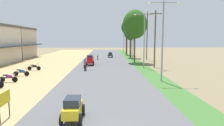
% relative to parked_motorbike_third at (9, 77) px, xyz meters
% --- Properties ---
extents(shophouse_far, '(7.59, 8.78, 6.90)m').
position_rel_parked_motorbike_third_xyz_m(shophouse_far, '(-10.42, 25.55, 2.91)').
color(shophouse_far, '#C6B299').
rests_on(shophouse_far, ground).
extents(parked_motorbike_third, '(1.80, 0.54, 0.94)m').
position_rel_parked_motorbike_third_xyz_m(parked_motorbike_third, '(0.00, 0.00, 0.00)').
color(parked_motorbike_third, black).
rests_on(parked_motorbike_third, dirt_shoulder).
extents(parked_motorbike_fourth, '(1.80, 0.54, 0.94)m').
position_rel_parked_motorbike_third_xyz_m(parked_motorbike_fourth, '(-0.12, 3.27, 0.00)').
color(parked_motorbike_fourth, black).
rests_on(parked_motorbike_fourth, dirt_shoulder).
extents(parked_motorbike_fifth, '(1.80, 0.54, 0.94)m').
position_rel_parked_motorbike_third_xyz_m(parked_motorbike_fifth, '(-0.15, 7.48, 0.00)').
color(parked_motorbike_fifth, black).
rests_on(parked_motorbike_fifth, dirt_shoulder).
extents(street_signboard, '(0.06, 1.30, 1.50)m').
position_rel_parked_motorbike_third_xyz_m(street_signboard, '(4.22, -9.20, 0.55)').
color(street_signboard, '#262628').
rests_on(street_signboard, dirt_shoulder).
extents(median_tree_nearest, '(4.41, 4.41, 9.49)m').
position_rel_parked_motorbike_third_xyz_m(median_tree_nearest, '(15.02, 16.17, 6.39)').
color(median_tree_nearest, '#4C351E').
rests_on(median_tree_nearest, median_strip).
extents(median_tree_second, '(3.07, 3.07, 7.53)m').
position_rel_parked_motorbike_third_xyz_m(median_tree_second, '(15.43, 24.98, 5.18)').
color(median_tree_second, '#4C351E').
rests_on(median_tree_second, median_strip).
extents(median_tree_third, '(2.90, 2.90, 9.23)m').
position_rel_parked_motorbike_third_xyz_m(median_tree_third, '(15.41, 33.07, 6.73)').
color(median_tree_third, '#4C351E').
rests_on(median_tree_third, median_strip).
extents(streetlamp_near, '(3.16, 0.20, 7.97)m').
position_rel_parked_motorbike_third_xyz_m(streetlamp_near, '(15.35, -0.04, 4.09)').
color(streetlamp_near, gray).
rests_on(streetlamp_near, median_strip).
extents(streetlamp_mid, '(3.16, 0.20, 7.98)m').
position_rel_parked_motorbike_third_xyz_m(streetlamp_mid, '(15.35, 9.13, 4.09)').
color(streetlamp_mid, gray).
rests_on(streetlamp_mid, median_strip).
extents(streetlamp_far, '(3.16, 0.20, 8.41)m').
position_rel_parked_motorbike_third_xyz_m(streetlamp_far, '(15.35, 20.57, 4.32)').
color(streetlamp_far, gray).
rests_on(streetlamp_far, median_strip).
extents(streetlamp_farthest, '(3.16, 0.20, 7.63)m').
position_rel_parked_motorbike_third_xyz_m(streetlamp_farthest, '(15.35, 40.80, 3.91)').
color(streetlamp_farthest, gray).
rests_on(streetlamp_farthest, median_strip).
extents(utility_pole_near, '(1.80, 0.20, 8.57)m').
position_rel_parked_motorbike_third_xyz_m(utility_pole_near, '(17.13, 9.91, 3.92)').
color(utility_pole_near, brown).
rests_on(utility_pole_near, ground).
extents(utility_pole_far, '(1.80, 0.20, 9.82)m').
position_rel_parked_motorbike_third_xyz_m(utility_pole_far, '(18.33, 21.05, 4.55)').
color(utility_pole_far, brown).
rests_on(utility_pole_far, ground).
extents(car_hatchback_yellow, '(1.04, 2.00, 1.23)m').
position_rel_parked_motorbike_third_xyz_m(car_hatchback_yellow, '(7.89, -9.44, 0.19)').
color(car_hatchback_yellow, gold).
rests_on(car_hatchback_yellow, road_strip).
extents(car_van_red, '(1.19, 2.41, 1.67)m').
position_rel_parked_motorbike_third_xyz_m(car_van_red, '(7.16, 12.36, 0.47)').
color(car_van_red, red).
rests_on(car_van_red, road_strip).
extents(car_sedan_charcoal, '(1.10, 2.26, 1.19)m').
position_rel_parked_motorbike_third_xyz_m(car_sedan_charcoal, '(10.82, 26.09, 0.19)').
color(car_sedan_charcoal, '#282D33').
rests_on(car_sedan_charcoal, road_strip).
extents(motorbike_foreground_rider, '(0.54, 1.80, 1.66)m').
position_rel_parked_motorbike_third_xyz_m(motorbike_foreground_rider, '(6.87, 7.02, 0.30)').
color(motorbike_foreground_rider, black).
rests_on(motorbike_foreground_rider, road_strip).
extents(motorbike_ahead_second, '(0.54, 1.80, 0.94)m').
position_rel_parked_motorbike_third_xyz_m(motorbike_ahead_second, '(8.06, 21.13, 0.02)').
color(motorbike_ahead_second, black).
rests_on(motorbike_ahead_second, road_strip).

